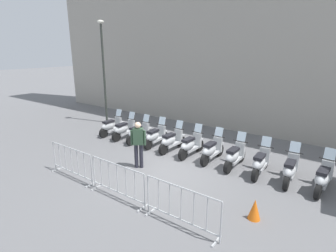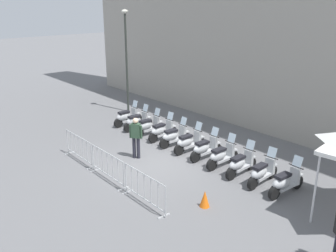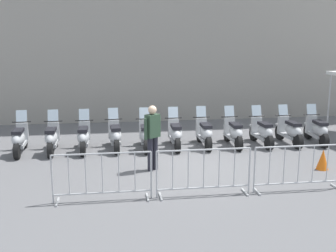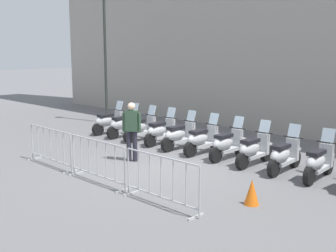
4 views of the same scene
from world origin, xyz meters
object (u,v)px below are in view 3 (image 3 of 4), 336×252
at_px(motorcycle_0, 20,139).
at_px(motorcycle_4, 145,135).
at_px(motorcycle_7, 234,133).
at_px(motorcycle_2, 84,137).
at_px(barrier_segment_0, 102,177).
at_px(motorcycle_3, 115,136).
at_px(traffic_cone, 323,159).
at_px(officer_near_row_end, 153,134).
at_px(motorcycle_9, 290,131).
at_px(barrier_segment_1, 204,173).
at_px(motorcycle_5, 175,134).
at_px(motorcycle_1, 52,138).
at_px(motorcycle_6, 205,133).
at_px(barrier_segment_2, 298,168).
at_px(motorcycle_10, 317,130).
at_px(motorcycle_8, 262,132).

distance_m(motorcycle_0, motorcycle_4, 3.78).
distance_m(motorcycle_0, motorcycle_7, 6.62).
relative_size(motorcycle_2, barrier_segment_0, 0.82).
relative_size(motorcycle_3, traffic_cone, 3.13).
height_order(motorcycle_4, officer_near_row_end, officer_near_row_end).
bearing_deg(motorcycle_9, barrier_segment_0, -152.64).
bearing_deg(barrier_segment_1, motorcycle_5, 84.04).
height_order(motorcycle_1, motorcycle_6, same).
bearing_deg(barrier_segment_2, barrier_segment_0, 174.01).
xyz_separation_m(barrier_segment_2, traffic_cone, (1.47, 1.20, -0.25)).
bearing_deg(motorcycle_2, traffic_cone, -28.46).
relative_size(motorcycle_1, motorcycle_10, 1.00).
relative_size(motorcycle_0, barrier_segment_0, 0.82).
bearing_deg(traffic_cone, motorcycle_8, 99.14).
xyz_separation_m(motorcycle_10, barrier_segment_1, (-5.11, -3.41, 0.07)).
bearing_deg(motorcycle_8, traffic_cone, -80.86).
xyz_separation_m(motorcycle_9, barrier_segment_0, (-6.37, -3.30, 0.07)).
distance_m(motorcycle_5, officer_near_row_end, 2.34).
relative_size(motorcycle_10, traffic_cone, 3.13).
bearing_deg(motorcycle_5, barrier_segment_2, -67.12).
distance_m(motorcycle_1, barrier_segment_0, 4.29).
relative_size(motorcycle_9, barrier_segment_2, 0.82).
relative_size(motorcycle_8, barrier_segment_1, 0.82).
xyz_separation_m(motorcycle_2, barrier_segment_2, (4.60, -4.49, 0.07)).
xyz_separation_m(motorcycle_3, barrier_segment_1, (1.45, -4.22, 0.07)).
height_order(motorcycle_6, motorcycle_10, same).
distance_m(motorcycle_8, barrier_segment_2, 3.99).
distance_m(motorcycle_6, barrier_segment_2, 4.21).
height_order(motorcycle_9, motorcycle_10, same).
bearing_deg(traffic_cone, motorcycle_1, 154.21).
height_order(barrier_segment_2, traffic_cone, barrier_segment_2).
relative_size(motorcycle_5, motorcycle_8, 1.00).
xyz_separation_m(motorcycle_0, motorcycle_8, (7.52, -0.86, 0.00)).
xyz_separation_m(motorcycle_2, motorcycle_3, (0.95, -0.04, 0.00)).
height_order(motorcycle_3, motorcycle_8, same).
bearing_deg(motorcycle_5, motorcycle_6, -5.04).
relative_size(barrier_segment_2, traffic_cone, 3.83).
bearing_deg(barrier_segment_1, motorcycle_9, 40.14).
relative_size(motorcycle_5, barrier_segment_2, 0.82).
xyz_separation_m(motorcycle_7, barrier_segment_2, (-0.11, -3.97, 0.07)).
relative_size(officer_near_row_end, traffic_cone, 3.15).
relative_size(motorcycle_1, barrier_segment_0, 0.82).
bearing_deg(motorcycle_4, barrier_segment_1, -82.60).
distance_m(motorcycle_2, motorcycle_3, 0.95).
xyz_separation_m(motorcycle_1, motorcycle_9, (7.53, -0.83, 0.00)).
height_order(motorcycle_3, motorcycle_4, same).
distance_m(motorcycle_1, officer_near_row_end, 3.56).
bearing_deg(motorcycle_4, motorcycle_0, 173.66).
relative_size(motorcycle_0, motorcycle_8, 1.00).
height_order(motorcycle_7, motorcycle_9, same).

